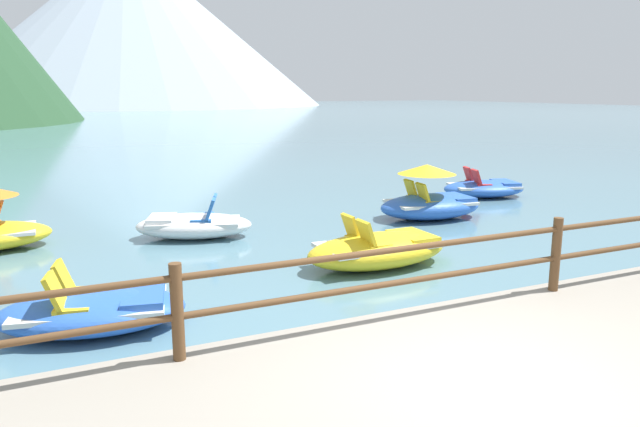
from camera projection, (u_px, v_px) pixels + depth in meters
ground_plane at (98, 133)px, 40.91m from camera, size 200.00×200.00×0.00m
dock_railing at (395, 270)px, 6.52m from camera, size 23.92×0.12×0.95m
pedal_boat_0 at (430, 200)px, 13.67m from camera, size 2.55×1.60×1.26m
pedal_boat_1 at (194, 225)px, 11.91m from camera, size 2.54×1.82×0.84m
pedal_boat_2 at (93, 310)px, 7.33m from camera, size 2.46×1.73×0.83m
pedal_boat_6 at (378, 249)px, 9.97m from camera, size 2.56×1.30×0.88m
pedal_boat_7 at (484, 188)px, 16.52m from camera, size 2.56×1.95×0.81m
distant_peak at (130, 25)px, 112.43m from camera, size 71.63×71.63×29.93m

